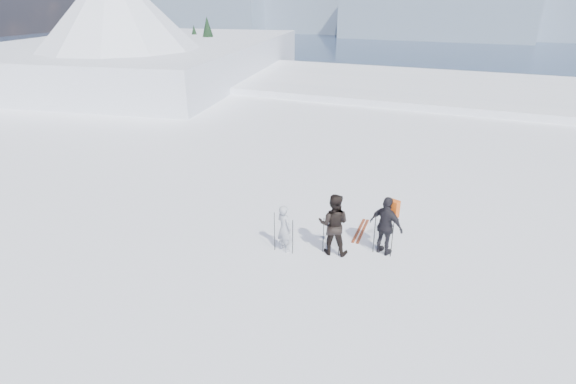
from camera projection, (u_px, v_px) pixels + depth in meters
name	position (u px, v px, depth m)	size (l,w,h in m)	color
lake_basin	(429.00, 165.00, 38.95)	(820.00, 820.00, 71.62)	white
far_mountain_range	(523.00, 11.00, 387.20)	(770.00, 110.00, 53.00)	slate
near_ridge	(167.00, 106.00, 46.53)	(31.37, 35.68, 25.62)	white
skier_grey	(284.00, 228.00, 13.45)	(0.55, 0.36, 1.50)	#9CA0AA
skier_dark	(334.00, 224.00, 13.23)	(0.93, 0.73, 1.92)	black
skier_pack	(386.00, 226.00, 13.20)	(1.08, 0.45, 1.85)	black
backpack	(394.00, 187.00, 12.88)	(0.39, 0.22, 0.52)	#E15515
ski_poles	(333.00, 235.00, 13.31)	(3.36, 1.06, 1.35)	black
skis_loose	(361.00, 231.00, 14.82)	(0.28, 1.70, 0.03)	black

